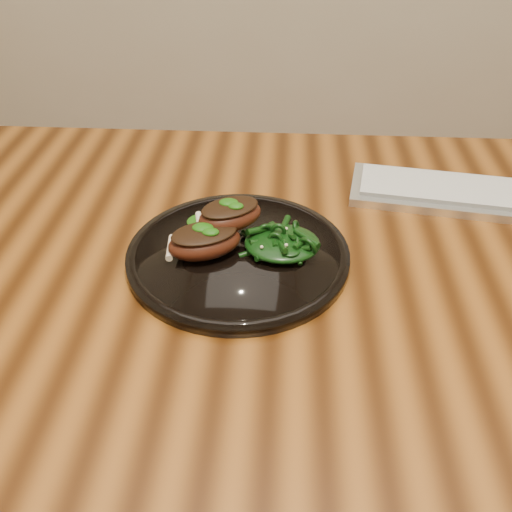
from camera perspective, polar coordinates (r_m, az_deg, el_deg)
The scene contains 7 objects.
desk at distance 0.85m, azimuth 9.55°, elevation -4.61°, with size 1.60×0.80×0.75m.
plate at distance 0.77m, azimuth -1.79°, elevation 0.12°, with size 0.30×0.30×0.02m.
lamb_chop_front at distance 0.75m, azimuth -5.22°, elevation 1.55°, with size 0.12×0.10×0.04m.
lamb_chop_back at distance 0.77m, azimuth -2.66°, elevation 4.20°, with size 0.11×0.10×0.04m.
herb_smear at distance 0.82m, azimuth -4.03°, elevation 3.43°, with size 0.08×0.05×0.01m, color #0E4107.
greens_heap at distance 0.76m, azimuth 2.65°, elevation 1.70°, with size 0.10×0.10×0.04m.
keyboard at distance 0.97m, azimuth 21.91°, elevation 5.62°, with size 0.43×0.19×0.02m.
Camera 1 is at (-0.10, -0.64, 1.22)m, focal length 40.00 mm.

